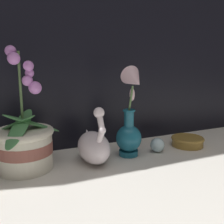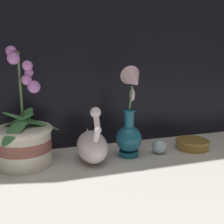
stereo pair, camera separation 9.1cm
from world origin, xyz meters
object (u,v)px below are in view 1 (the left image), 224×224
(glass_sphere, at_px, (157,145))
(orchid_potted_plant, at_px, (25,143))
(amber_dish, at_px, (188,141))
(blue_vase, at_px, (130,123))
(swan_figurine, at_px, (93,146))

(glass_sphere, bearing_deg, orchid_potted_plant, 175.34)
(orchid_potted_plant, bearing_deg, amber_dish, -2.63)
(blue_vase, bearing_deg, amber_dish, 1.52)
(blue_vase, distance_m, amber_dish, 0.28)
(orchid_potted_plant, relative_size, blue_vase, 1.19)
(swan_figurine, xyz_separation_m, blue_vase, (0.14, 0.00, 0.06))
(blue_vase, xyz_separation_m, amber_dish, (0.26, 0.01, -0.10))
(blue_vase, bearing_deg, orchid_potted_plant, 174.28)
(glass_sphere, bearing_deg, swan_figurine, 179.60)
(glass_sphere, xyz_separation_m, amber_dish, (0.15, 0.01, -0.01))
(orchid_potted_plant, bearing_deg, glass_sphere, -4.66)
(amber_dish, bearing_deg, orchid_potted_plant, 177.37)
(swan_figurine, bearing_deg, orchid_potted_plant, 170.40)
(orchid_potted_plant, distance_m, glass_sphere, 0.47)
(glass_sphere, bearing_deg, blue_vase, 178.58)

